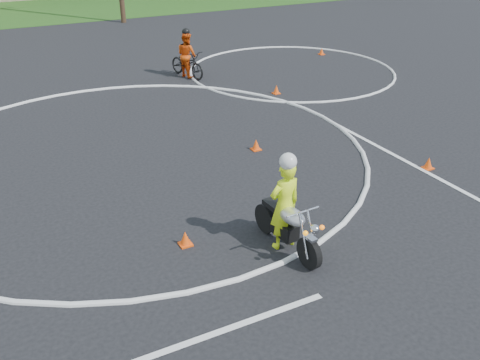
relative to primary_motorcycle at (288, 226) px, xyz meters
name	(u,v)px	position (x,y,z in m)	size (l,w,h in m)	color
ground	(176,204)	(-1.24, 2.58, -0.51)	(120.00, 120.00, 0.00)	black
grass_strip	(17,13)	(-1.24, 29.58, -0.50)	(120.00, 10.00, 0.02)	#1E4714
course_markings	(191,124)	(0.93, 6.93, -0.50)	(19.05, 19.05, 0.12)	silver
primary_motorcycle	(288,226)	(0.00, 0.00, 0.00)	(0.70, 1.99, 1.05)	black
rider_primary_grp	(285,203)	(-0.01, 0.14, 0.43)	(0.67, 0.46, 1.94)	#D9FA1A
rider_second_grp	(187,60)	(2.79, 11.70, 0.14)	(1.13, 2.01, 1.83)	black
traffic_cones	(299,112)	(4.18, 6.03, -0.37)	(20.30, 11.44, 0.30)	#FF4E0D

